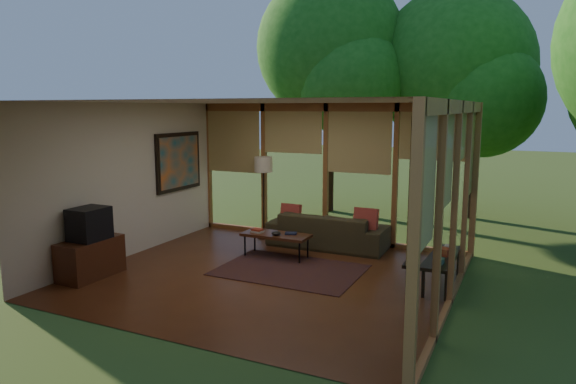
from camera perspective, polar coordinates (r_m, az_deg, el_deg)
The scene contains 25 objects.
floor at distance 8.17m, azimuth -2.30°, elevation -9.29°, with size 5.50×5.50×0.00m, color brown.
ceiling at distance 7.74m, azimuth -2.44°, elevation 10.01°, with size 5.50×5.50×0.00m, color white.
wall_left at distance 9.43m, azimuth -17.34°, elevation 1.24°, with size 0.04×5.00×2.70m, color beige.
wall_front at distance 5.79m, azimuth -13.96°, elevation -3.50°, with size 5.50×0.04×2.70m, color beige.
window_wall_back at distance 10.10m, azimuth 4.24°, elevation 2.15°, with size 5.50×0.12×2.70m, color #9F6131.
window_wall_right at distance 7.02m, azimuth 17.94°, elevation -1.45°, with size 0.12×5.00×2.70m, color #9F6131.
tree_nw at distance 13.13m, azimuth 4.78°, elevation 15.61°, with size 3.65×3.65×5.89m.
tree_ne at distance 13.07m, azimuth 17.90°, elevation 13.01°, with size 3.70×3.70×5.40m.
rug at distance 8.43m, azimuth 0.22°, elevation -8.65°, with size 2.27×1.61×0.01m, color #6C310F.
sofa at distance 9.74m, azimuth 4.44°, elevation -4.25°, with size 2.22×0.87×0.65m, color #3B341D.
pillow_left at distance 9.93m, azimuth 0.31°, elevation -2.49°, with size 0.39×0.13×0.39m, color maroon.
pillow_right at distance 9.40m, azimuth 8.63°, elevation -3.14°, with size 0.43×0.14×0.43m, color maroon.
ct_book_lower at distance 9.14m, azimuth -3.44°, elevation -4.39°, with size 0.21×0.16×0.03m, color #AAA19A.
ct_book_upper at distance 9.14m, azimuth -3.44°, elevation -4.21°, with size 0.19×0.14×0.03m, color maroon.
ct_book_side at distance 8.99m, azimuth 0.32°, elevation -4.62°, with size 0.20×0.15×0.03m, color black.
ct_bowl at distance 8.92m, azimuth -1.34°, elevation -4.60°, with size 0.16×0.16×0.07m, color black.
media_cabinet at distance 8.61m, azimuth -21.09°, elevation -6.87°, with size 0.50×1.00×0.60m, color #4D2515.
television at distance 8.46m, azimuth -21.21°, elevation -3.30°, with size 0.45×0.55×0.50m, color black.
console_book_a at distance 7.57m, azimuth 15.28°, elevation -7.25°, with size 0.20×0.15×0.07m, color #376054.
console_book_b at distance 7.99m, azimuth 15.86°, elevation -6.27°, with size 0.23×0.17×0.11m, color maroon.
console_book_c at distance 8.38m, azimuth 16.31°, elevation -5.75°, with size 0.20×0.14×0.05m, color #AAA19A.
floor_lamp at distance 10.21m, azimuth -2.74°, elevation 2.56°, with size 0.36×0.36×1.65m.
coffee_table at distance 9.04m, azimuth -1.33°, elevation -4.86°, with size 1.20×0.50×0.43m.
side_console at distance 7.97m, azimuth 15.77°, elevation -7.04°, with size 0.60×1.40×0.46m.
wall_painting at distance 10.45m, azimuth -12.05°, elevation 3.32°, with size 0.06×1.35×1.15m.
Camera 1 is at (3.60, -6.85, 2.61)m, focal length 32.00 mm.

